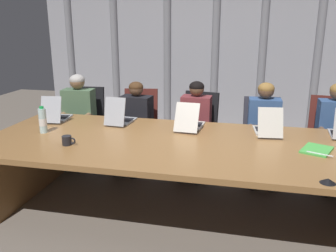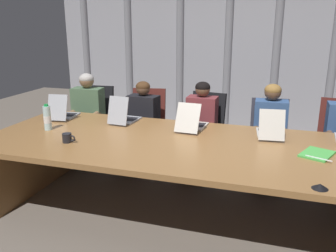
# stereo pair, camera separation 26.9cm
# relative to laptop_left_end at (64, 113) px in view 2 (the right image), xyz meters

# --- Properties ---
(ground_plane) EXTENTS (11.18, 11.18, 0.00)m
(ground_plane) POSITION_rel_laptop_left_end_xyz_m (1.51, -0.44, -0.78)
(ground_plane) COLOR #6B6056
(conference_table) EXTENTS (3.75, 1.49, 0.72)m
(conference_table) POSITION_rel_laptop_left_end_xyz_m (1.51, -0.44, -0.20)
(conference_table) COLOR olive
(conference_table) RESTS_ON ground_plane
(curtain_backdrop) EXTENTS (5.59, 0.17, 2.94)m
(curtain_backdrop) POSITION_rel_laptop_left_end_xyz_m (1.51, 2.22, 0.69)
(curtain_backdrop) COLOR #9999A0
(curtain_backdrop) RESTS_ON ground_plane
(laptop_left_end) EXTENTS (0.28, 0.43, 0.30)m
(laptop_left_end) POSITION_rel_laptop_left_end_xyz_m (0.00, 0.00, 0.00)
(laptop_left_end) COLOR #A8ADB7
(laptop_left_end) RESTS_ON conference_table
(laptop_left_mid) EXTENTS (0.25, 0.42, 0.31)m
(laptop_left_mid) POSITION_rel_laptop_left_end_xyz_m (0.75, 0.04, 0.00)
(laptop_left_mid) COLOR #A8ADB7
(laptop_left_mid) RESTS_ON conference_table
(laptop_center) EXTENTS (0.27, 0.48, 0.29)m
(laptop_center) POSITION_rel_laptop_left_end_xyz_m (1.52, 0.03, -0.00)
(laptop_center) COLOR beige
(laptop_center) RESTS_ON conference_table
(laptop_right_mid) EXTENTS (0.28, 0.45, 0.29)m
(laptop_right_mid) POSITION_rel_laptop_left_end_xyz_m (2.31, 0.01, -0.00)
(laptop_right_mid) COLOR beige
(laptop_right_mid) RESTS_ON conference_table
(office_chair_left_end) EXTENTS (0.60, 0.60, 0.96)m
(office_chair_left_end) POSITION_rel_laptop_left_end_xyz_m (-0.00, 0.70, -0.43)
(office_chair_left_end) COLOR black
(office_chair_left_end) RESTS_ON ground_plane
(office_chair_left_mid) EXTENTS (0.60, 0.61, 0.96)m
(office_chair_left_mid) POSITION_rel_laptop_left_end_xyz_m (0.76, 0.70, -0.43)
(office_chair_left_mid) COLOR #511E19
(office_chair_left_mid) RESTS_ON ground_plane
(office_chair_center) EXTENTS (0.60, 0.61, 0.96)m
(office_chair_center) POSITION_rel_laptop_left_end_xyz_m (1.50, 0.70, -0.43)
(office_chair_center) COLOR black
(office_chair_center) RESTS_ON ground_plane
(office_chair_right_mid) EXTENTS (0.60, 0.60, 0.92)m
(office_chair_right_mid) POSITION_rel_laptop_left_end_xyz_m (2.29, 0.69, -0.44)
(office_chair_right_mid) COLOR #2D2D38
(office_chair_right_mid) RESTS_ON ground_plane
(office_chair_right_end) EXTENTS (0.60, 0.60, 0.97)m
(office_chair_right_end) POSITION_rel_laptop_left_end_xyz_m (3.02, 0.70, -0.43)
(office_chair_right_end) COLOR #511E19
(office_chair_right_end) RESTS_ON ground_plane
(person_left_end) EXTENTS (0.44, 0.57, 1.16)m
(person_left_end) POSITION_rel_laptop_left_end_xyz_m (-0.03, 0.54, -0.13)
(person_left_end) COLOR #4C6B4C
(person_left_end) RESTS_ON ground_plane
(person_left_mid) EXTENTS (0.42, 0.57, 1.09)m
(person_left_mid) POSITION_rel_laptop_left_end_xyz_m (0.74, 0.53, -0.17)
(person_left_mid) COLOR black
(person_left_mid) RESTS_ON ground_plane
(person_center) EXTENTS (0.37, 0.55, 1.13)m
(person_center) POSITION_rel_laptop_left_end_xyz_m (1.50, 0.53, -0.15)
(person_center) COLOR brown
(person_center) RESTS_ON ground_plane
(person_right_mid) EXTENTS (0.38, 0.55, 1.14)m
(person_right_mid) POSITION_rel_laptop_left_end_xyz_m (2.30, 0.53, -0.14)
(person_right_mid) COLOR #335184
(person_right_mid) RESTS_ON ground_plane
(water_bottle_primary) EXTENTS (0.08, 0.08, 0.27)m
(water_bottle_primary) POSITION_rel_laptop_left_end_xyz_m (0.11, -0.46, 0.07)
(water_bottle_primary) COLOR silver
(water_bottle_primary) RESTS_ON conference_table
(coffee_mug_near) EXTENTS (0.13, 0.09, 0.09)m
(coffee_mug_near) POSITION_rel_laptop_left_end_xyz_m (0.53, -0.75, -0.01)
(coffee_mug_near) COLOR black
(coffee_mug_near) RESTS_ON conference_table
(conference_mic_left_side) EXTENTS (0.11, 0.11, 0.03)m
(conference_mic_left_side) POSITION_rel_laptop_left_end_xyz_m (2.67, -1.08, -0.04)
(conference_mic_left_side) COLOR black
(conference_mic_left_side) RESTS_ON conference_table
(spiral_notepad) EXTENTS (0.32, 0.37, 0.03)m
(spiral_notepad) POSITION_rel_laptop_left_end_xyz_m (2.71, -0.41, -0.05)
(spiral_notepad) COLOR #4CB74C
(spiral_notepad) RESTS_ON conference_table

